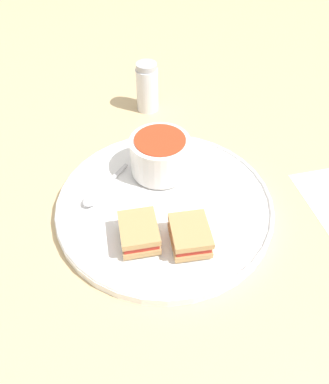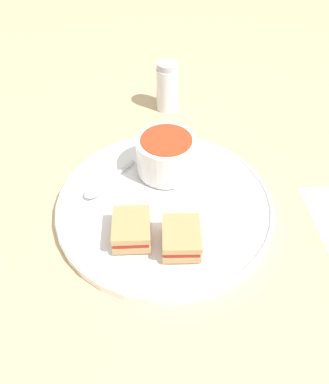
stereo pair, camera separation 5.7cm
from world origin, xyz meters
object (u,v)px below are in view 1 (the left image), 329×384
soup_bowl (160,155)px  salt_shaker (147,87)px  sandwich_half_near (139,232)px  sandwich_half_far (190,235)px  spoon (95,194)px

soup_bowl → salt_shaker: bearing=6.1°
soup_bowl → salt_shaker: (0.21, 0.02, -0.00)m
salt_shaker → sandwich_half_near: bearing=178.6°
sandwich_half_near → sandwich_half_far: (-0.01, -0.07, 0.00)m
soup_bowl → salt_shaker: size_ratio=0.97×
spoon → salt_shaker: size_ratio=0.99×
sandwich_half_far → salt_shaker: salt_shaker is taller
soup_bowl → sandwich_half_far: bearing=-165.7°
soup_bowl → sandwich_half_near: soup_bowl is taller
sandwich_half_far → salt_shaker: size_ratio=0.69×
salt_shaker → soup_bowl: bearing=-173.9°
soup_bowl → spoon: 0.12m
spoon → sandwich_half_near: (-0.09, -0.07, 0.01)m
spoon → sandwich_half_near: sandwich_half_near is taller
soup_bowl → sandwich_half_near: size_ratio=1.37×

